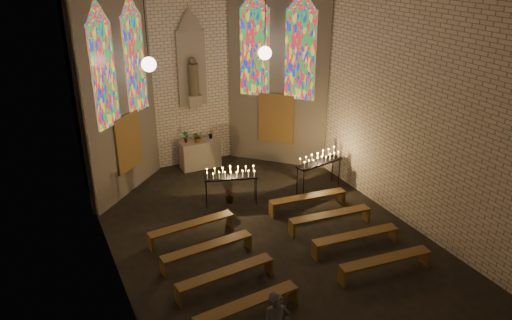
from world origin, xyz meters
The scene contains 17 objects.
floor centered at (0.00, 0.00, 0.00)m, with size 12.00×12.00×0.00m, color black.
room centered at (0.00, 3.37, 3.72)m, with size 8.22×12.43×7.00m.
altar centered at (0.00, 5.45, 0.50)m, with size 1.40×0.60×1.00m, color #AA9E8B.
flower_vase_left centered at (-0.48, 5.53, 1.21)m, with size 0.22×0.15×0.42m, color #4C723F.
flower_vase_center centered at (-0.09, 5.38, 1.21)m, with size 0.38×0.33×0.42m, color #4C723F.
flower_vase_right centered at (0.47, 5.53, 1.17)m, with size 0.18×0.15×0.33m, color #4C723F.
aisle_flower_pot centered at (-0.12, 2.48, 0.23)m, with size 0.25×0.25×0.45m, color #4C723F.
votive_stand_left centered at (-0.12, 2.34, 1.02)m, with size 1.66×0.87×1.19m.
votive_stand_right centered at (2.85, 2.05, 1.05)m, with size 1.72×0.70×1.23m.
pew_left_0 centered at (-1.85, 1.04, 0.38)m, with size 2.45×0.56×0.47m.
pew_right_0 centered at (1.85, 1.04, 0.38)m, with size 2.45×0.56×0.47m.
pew_left_1 centered at (-1.85, -0.16, 0.38)m, with size 2.45×0.56×0.47m.
pew_right_1 centered at (1.85, -0.16, 0.38)m, with size 2.45×0.56×0.47m.
pew_left_2 centered at (-1.85, -1.36, 0.38)m, with size 2.45×0.56×0.47m.
pew_right_2 centered at (1.85, -1.36, 0.38)m, with size 2.45×0.56×0.47m.
pew_left_3 centered at (-1.85, -2.56, 0.38)m, with size 2.45×0.56×0.47m.
pew_right_3 centered at (1.85, -2.56, 0.38)m, with size 2.45×0.56×0.47m.
Camera 1 is at (-5.37, -10.28, 7.43)m, focal length 35.00 mm.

